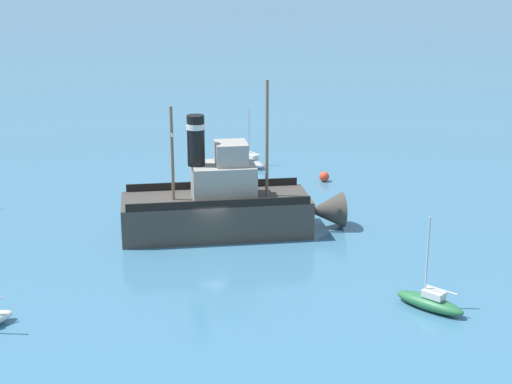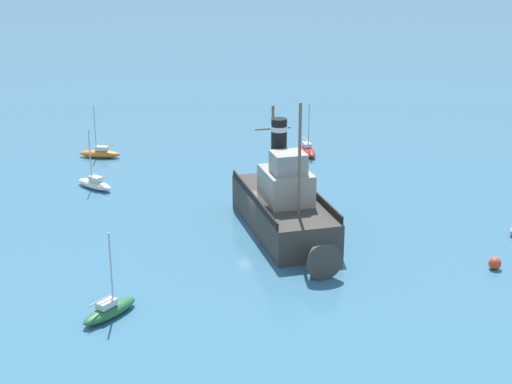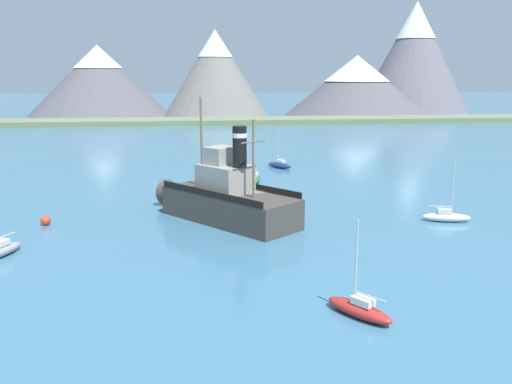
{
  "view_description": "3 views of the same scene",
  "coord_description": "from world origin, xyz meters",
  "px_view_note": "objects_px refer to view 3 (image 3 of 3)",
  "views": [
    {
      "loc": [
        38.03,
        26.44,
        17.23
      ],
      "look_at": [
        -1.02,
        2.65,
        3.44
      ],
      "focal_mm": 55.0,
      "sensor_mm": 36.0,
      "label": 1
    },
    {
      "loc": [
        -20.95,
        46.83,
        20.77
      ],
      "look_at": [
        -0.2,
        0.99,
        3.2
      ],
      "focal_mm": 55.0,
      "sensor_mm": 36.0,
      "label": 2
    },
    {
      "loc": [
        -4.27,
        -43.12,
        11.74
      ],
      "look_at": [
        0.73,
        0.32,
        2.16
      ],
      "focal_mm": 38.0,
      "sensor_mm": 36.0,
      "label": 3
    }
  ],
  "objects_px": {
    "mooring_buoy": "(46,220)",
    "old_tugboat": "(224,198)",
    "sailboat_green": "(255,179)",
    "sailboat_white": "(446,216)",
    "sailboat_red": "(359,309)",
    "sailboat_navy": "(280,165)"
  },
  "relations": [
    {
      "from": "mooring_buoy",
      "to": "old_tugboat",
      "type": "bearing_deg",
      "value": -0.14
    },
    {
      "from": "old_tugboat",
      "to": "mooring_buoy",
      "type": "relative_size",
      "value": 16.73
    },
    {
      "from": "sailboat_green",
      "to": "mooring_buoy",
      "type": "height_order",
      "value": "sailboat_green"
    },
    {
      "from": "old_tugboat",
      "to": "sailboat_green",
      "type": "xyz_separation_m",
      "value": [
        4.25,
        15.23,
        -1.4
      ]
    },
    {
      "from": "sailboat_green",
      "to": "sailboat_white",
      "type": "bearing_deg",
      "value": -52.56
    },
    {
      "from": "sailboat_white",
      "to": "mooring_buoy",
      "type": "relative_size",
      "value": 6.2
    },
    {
      "from": "sailboat_green",
      "to": "mooring_buoy",
      "type": "distance_m",
      "value": 23.88
    },
    {
      "from": "sailboat_red",
      "to": "mooring_buoy",
      "type": "distance_m",
      "value": 27.33
    },
    {
      "from": "old_tugboat",
      "to": "sailboat_red",
      "type": "distance_m",
      "value": 19.72
    },
    {
      "from": "old_tugboat",
      "to": "sailboat_white",
      "type": "distance_m",
      "value": 18.09
    },
    {
      "from": "old_tugboat",
      "to": "sailboat_green",
      "type": "relative_size",
      "value": 2.7
    },
    {
      "from": "sailboat_white",
      "to": "sailboat_green",
      "type": "distance_m",
      "value": 22.37
    },
    {
      "from": "old_tugboat",
      "to": "sailboat_white",
      "type": "relative_size",
      "value": 2.7
    },
    {
      "from": "sailboat_red",
      "to": "old_tugboat",
      "type": "bearing_deg",
      "value": 106.44
    },
    {
      "from": "sailboat_green",
      "to": "sailboat_red",
      "type": "bearing_deg",
      "value": -87.79
    },
    {
      "from": "sailboat_white",
      "to": "sailboat_green",
      "type": "bearing_deg",
      "value": 127.44
    },
    {
      "from": "sailboat_green",
      "to": "sailboat_navy",
      "type": "bearing_deg",
      "value": 65.03
    },
    {
      "from": "sailboat_white",
      "to": "sailboat_navy",
      "type": "height_order",
      "value": "same"
    },
    {
      "from": "sailboat_green",
      "to": "old_tugboat",
      "type": "bearing_deg",
      "value": -105.6
    },
    {
      "from": "sailboat_red",
      "to": "sailboat_green",
      "type": "distance_m",
      "value": 34.12
    },
    {
      "from": "sailboat_navy",
      "to": "mooring_buoy",
      "type": "distance_m",
      "value": 33.03
    },
    {
      "from": "old_tugboat",
      "to": "sailboat_green",
      "type": "distance_m",
      "value": 15.88
    }
  ]
}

